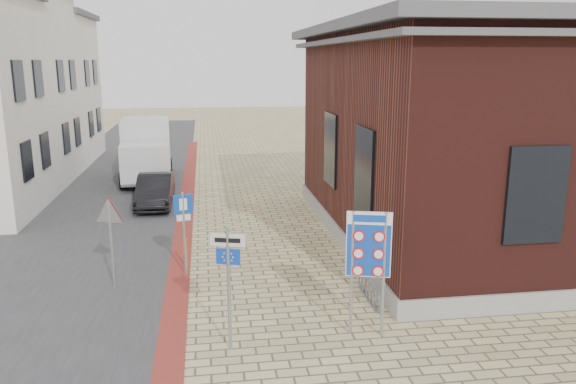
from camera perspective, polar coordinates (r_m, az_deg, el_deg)
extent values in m
plane|color=tan|center=(11.64, -1.69, -16.08)|extent=(120.00, 120.00, 0.00)
cube|color=#38383A|center=(26.08, -17.83, 0.02)|extent=(7.00, 60.00, 0.02)
cube|color=maroon|center=(20.88, -10.46, -2.75)|extent=(0.60, 40.00, 0.02)
cube|color=gray|center=(20.61, 21.48, -3.01)|extent=(12.15, 12.15, 0.50)
cube|color=#421815|center=(20.00, 22.27, 5.97)|extent=(12.00, 12.00, 6.00)
cube|color=#505056|center=(19.90, 23.09, 14.99)|extent=(13.00, 13.00, 0.30)
cube|color=#505056|center=(19.88, 22.98, 13.84)|extent=(12.70, 12.70, 0.15)
cube|color=black|center=(14.96, 7.79, 1.96)|extent=(0.12, 1.60, 2.40)
cube|color=black|center=(18.77, 4.40, 4.34)|extent=(0.12, 1.60, 2.40)
cube|color=black|center=(13.50, 23.87, -0.30)|extent=(1.40, 0.12, 2.20)
cube|color=black|center=(22.09, -25.00, 2.90)|extent=(0.10, 1.10, 1.40)
cube|color=black|center=(24.37, -23.46, 3.92)|extent=(0.10, 1.10, 1.40)
cube|color=black|center=(21.82, -25.73, 10.15)|extent=(0.10, 1.10, 1.40)
cube|color=black|center=(24.12, -24.08, 10.48)|extent=(0.10, 1.10, 1.40)
cube|color=black|center=(27.83, -21.62, 5.12)|extent=(0.10, 1.10, 1.40)
cube|color=black|center=(30.15, -20.62, 5.77)|extent=(0.10, 1.10, 1.40)
cube|color=black|center=(27.61, -22.12, 10.87)|extent=(0.10, 1.10, 1.40)
cube|color=black|center=(29.96, -21.06, 11.08)|extent=(0.10, 1.10, 1.40)
cube|color=silver|center=(35.50, -24.91, 9.32)|extent=(7.00, 6.00, 8.00)
cube|color=#505056|center=(35.55, -25.58, 15.99)|extent=(7.40, 6.40, 0.30)
cube|color=black|center=(33.66, -19.38, 6.56)|extent=(0.10, 1.10, 1.40)
cube|color=black|center=(36.01, -18.69, 7.01)|extent=(0.10, 1.10, 1.40)
cube|color=black|center=(33.48, -19.76, 11.32)|extent=(0.10, 1.10, 1.40)
cube|color=black|center=(35.84, -19.03, 11.46)|extent=(0.10, 1.10, 1.40)
torus|color=slate|center=(13.43, 8.96, -10.71)|extent=(0.04, 0.60, 0.60)
torus|color=slate|center=(13.69, 8.58, -10.22)|extent=(0.04, 0.60, 0.60)
torus|color=slate|center=(13.96, 8.22, -9.74)|extent=(0.04, 0.60, 0.60)
torus|color=slate|center=(14.22, 7.87, -9.28)|extent=(0.04, 0.60, 0.60)
torus|color=slate|center=(14.49, 7.54, -8.83)|extent=(0.04, 0.60, 0.60)
cube|color=slate|center=(14.06, 8.18, -10.71)|extent=(0.08, 1.60, 0.04)
imported|color=black|center=(23.00, -13.34, 0.17)|extent=(1.36, 3.82, 1.26)
cube|color=slate|center=(27.85, -14.09, 2.02)|extent=(2.47, 5.57, 0.25)
cube|color=silver|center=(25.82, -14.30, 2.96)|extent=(2.23, 1.85, 1.61)
cube|color=black|center=(25.03, -14.39, 3.34)|extent=(1.92, 0.21, 0.81)
cube|color=silver|center=(28.53, -14.19, 4.95)|extent=(2.45, 3.77, 2.22)
cylinder|color=black|center=(26.34, -16.47, 1.12)|extent=(0.30, 0.82, 0.81)
cylinder|color=black|center=(26.26, -11.87, 1.35)|extent=(0.30, 0.82, 0.81)
cylinder|color=black|center=(29.50, -16.06, 2.41)|extent=(0.30, 0.82, 0.81)
cylinder|color=black|center=(29.43, -11.94, 2.62)|extent=(0.30, 0.82, 0.81)
cylinder|color=gray|center=(11.88, 6.50, -8.26)|extent=(0.07, 0.07, 2.72)
cylinder|color=gray|center=(11.90, 9.69, -8.34)|extent=(0.07, 0.07, 2.72)
cube|color=white|center=(11.66, 8.20, -5.31)|extent=(0.91, 0.29, 1.40)
cube|color=#0E3EB2|center=(11.66, 8.20, -5.31)|extent=(0.87, 0.28, 1.36)
cube|color=white|center=(11.50, 8.29, -2.65)|extent=(0.87, 0.29, 0.26)
cylinder|color=gray|center=(11.28, -6.02, -9.79)|extent=(0.07, 0.07, 2.60)
cube|color=silver|center=(10.92, -6.14, -4.87)|extent=(0.68, 0.24, 0.25)
cube|color=#0F38B7|center=(11.03, -6.10, -6.55)|extent=(0.47, 0.18, 0.32)
cylinder|color=gray|center=(15.28, -10.49, -4.25)|extent=(0.07, 0.07, 2.32)
cube|color=#0D42A6|center=(15.05, -10.62, -1.22)|extent=(0.50, 0.17, 0.51)
cube|color=white|center=(15.15, -10.56, -2.58)|extent=(0.37, 0.14, 0.17)
cylinder|color=gray|center=(14.83, -17.47, -5.30)|extent=(0.07, 0.07, 2.27)
cylinder|color=orange|center=(15.98, -10.33, -6.14)|extent=(0.09, 0.09, 0.90)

